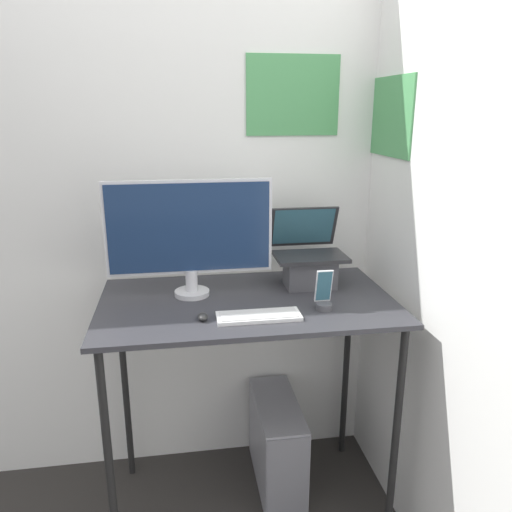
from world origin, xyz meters
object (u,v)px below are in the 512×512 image
at_px(monitor, 190,234).
at_px(cell_phone, 324,297).
at_px(laptop, 309,263).
at_px(mouse, 203,317).
at_px(computer_tower, 277,442).
at_px(keyboard, 259,316).

relative_size(monitor, cell_phone, 4.21).
height_order(laptop, mouse, laptop).
distance_m(mouse, computer_tower, 0.91).
relative_size(laptop, computer_tower, 0.66).
distance_m(monitor, keyboard, 0.44).
height_order(laptop, keyboard, laptop).
height_order(monitor, keyboard, monitor).
height_order(monitor, computer_tower, monitor).
bearing_deg(monitor, cell_phone, -25.06).
distance_m(laptop, computer_tower, 0.89).
relative_size(laptop, mouse, 5.49).
bearing_deg(laptop, cell_phone, -92.77).
relative_size(laptop, cell_phone, 2.08).
bearing_deg(mouse, cell_phone, 4.00).
relative_size(monitor, keyboard, 2.14).
height_order(keyboard, mouse, mouse).
bearing_deg(monitor, laptop, 5.19).
distance_m(monitor, mouse, 0.36).
distance_m(laptop, cell_phone, 0.28).
bearing_deg(mouse, keyboard, -4.03).
bearing_deg(mouse, monitor, 96.57).
bearing_deg(cell_phone, laptop, 87.23).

